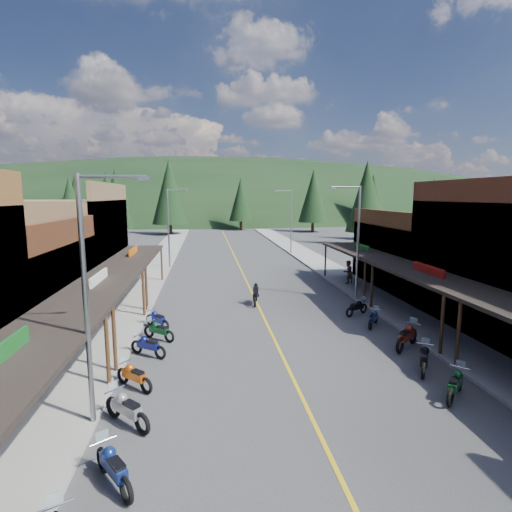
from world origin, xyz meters
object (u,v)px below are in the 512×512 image
object	(u,v)px
bike_west_7	(148,345)
rider_on_bike	(255,296)
bike_west_4	(113,466)
bike_west_6	(134,375)
pine_6	(433,199)
pine_11	(366,196)
bike_west_5	(127,407)
streetlight_1	(170,225)
bike_west_8	(159,330)
bike_east_6	(424,358)
pedestrian_east_b	(348,272)
pine_8	(70,205)
pine_2	(170,192)
shop_west_3	(60,249)
pine_7	(77,196)
pine_0	(8,200)
pine_3	(241,199)
streetlight_0	(90,290)
pine_5	(366,192)
pine_10	(116,199)
pine_1	(107,196)
pine_4	(313,196)
bike_east_5	(456,383)
pine_9	(373,201)
bike_east_8	(373,318)
bike_east_9	(357,307)
bike_east_7	(407,335)
streetlight_3	(290,219)
bike_west_9	(157,319)
shop_east_3	(421,256)

from	to	relation	value
bike_west_7	rider_on_bike	xyz separation A→B (m)	(5.99, 8.19, 0.05)
bike_west_4	bike_west_6	xyz separation A→B (m)	(-0.41, 5.30, -0.03)
pine_6	bike_west_4	bearing A→B (deg)	-125.39
pine_11	rider_on_bike	world-z (taller)	pine_11
pine_11	bike_west_5	bearing A→B (deg)	-120.49
bike_west_4	streetlight_1	bearing A→B (deg)	57.66
bike_west_8	bike_east_6	bearing A→B (deg)	-76.68
pedestrian_east_b	pine_8	bearing A→B (deg)	-67.95
pine_2	shop_west_3	bearing A→B (deg)	-94.63
pine_7	pine_11	world-z (taller)	pine_7
pine_0	pine_3	bearing A→B (deg)	5.19
streetlight_0	pine_5	distance (m)	88.17
pine_7	streetlight_0	bearing A→B (deg)	-73.01
pine_10	bike_west_5	distance (m)	57.77
pine_1	pine_4	bearing A→B (deg)	-13.39
bike_east_5	pine_11	bearing A→B (deg)	117.06
pine_9	bike_west_5	world-z (taller)	pine_9
pine_11	pine_1	bearing A→B (deg)	143.97
pine_6	bike_east_8	xyz separation A→B (m)	(-40.10, -61.77, -5.95)
pine_4	pine_9	distance (m)	16.18
pine_6	pine_11	bearing A→B (deg)	-135.00
pine_5	pine_11	bearing A→B (deg)	-112.38
bike_west_5	bike_east_9	bearing A→B (deg)	-2.84
pine_10	bike_east_7	xyz separation A→B (m)	(24.15, -51.08, -6.12)
pine_9	bike_west_5	distance (m)	59.60
streetlight_1	pine_1	bearing A→B (deg)	109.55
pine_7	bike_west_6	size ratio (longest dim) A/B	6.32
pine_9	pine_4	bearing A→B (deg)	111.80
streetlight_3	bike_east_8	xyz separation A→B (m)	(-1.05, -27.77, -3.93)
pine_2	pine_10	bearing A→B (deg)	-135.00
pine_3	bike_west_8	bearing A→B (deg)	-98.71
bike_west_7	bike_east_6	xyz separation A→B (m)	(11.74, -3.05, 0.04)
pine_0	bike_west_4	distance (m)	78.96
streetlight_1	bike_west_8	bearing A→B (deg)	-86.99
shop_west_3	pine_9	world-z (taller)	pine_9
streetlight_1	bike_east_9	distance (m)	22.04
streetlight_0	pine_3	bearing A→B (deg)	81.35
pine_9	pine_5	bearing A→B (deg)	69.68
streetlight_0	pine_6	xyz separation A→B (m)	(52.95, 70.00, 2.02)
streetlight_0	bike_east_6	world-z (taller)	streetlight_0
shop_west_3	pine_2	world-z (taller)	pine_2
pine_4	bike_west_9	world-z (taller)	pine_4
shop_west_3	bike_east_8	distance (m)	21.88
streetlight_0	bike_west_8	bearing A→B (deg)	81.88
streetlight_3	bike_east_6	bearing A→B (deg)	-92.29
bike_east_9	shop_east_3	bearing A→B (deg)	100.77
bike_west_6	bike_east_8	bearing A→B (deg)	-21.28
pine_8	bike_east_7	distance (m)	50.08
bike_east_8	rider_on_bike	world-z (taller)	rider_on_bike
streetlight_0	pine_5	size ratio (longest dim) A/B	0.57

